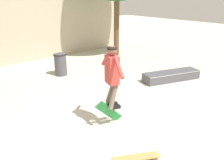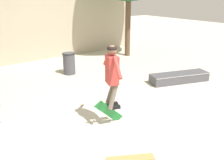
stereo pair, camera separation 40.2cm
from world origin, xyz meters
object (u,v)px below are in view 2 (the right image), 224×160
(skater, at_px, (112,72))
(skateboard_resting, at_px, (130,158))
(skate_ledge, at_px, (179,77))
(skateboard_flipping, at_px, (109,111))
(trash_bin, at_px, (69,63))

(skater, distance_m, skateboard_resting, 1.84)
(skate_ledge, relative_size, skateboard_resting, 2.44)
(skater, bearing_deg, skateboard_resting, -93.73)
(skater, height_order, skateboard_flipping, skater)
(skateboard_flipping, xyz_separation_m, skateboard_resting, (-0.52, -1.33, -0.25))
(skate_ledge, height_order, trash_bin, trash_bin)
(trash_bin, height_order, skateboard_flipping, trash_bin)
(trash_bin, bearing_deg, skater, -104.72)
(skate_ledge, height_order, skateboard_flipping, skateboard_flipping)
(skateboard_resting, bearing_deg, skate_ledge, -122.87)
(skater, distance_m, skateboard_flipping, 0.97)
(trash_bin, bearing_deg, skateboard_flipping, -105.47)
(trash_bin, bearing_deg, skateboard_resting, -107.01)
(skateboard_flipping, bearing_deg, skater, -62.91)
(skater, relative_size, skateboard_resting, 1.66)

